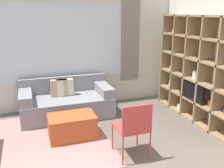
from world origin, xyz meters
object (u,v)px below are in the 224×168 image
at_px(shelving_unit, 199,70).
at_px(couch_main, 66,102).
at_px(ottoman, 72,127).
at_px(folding_chair, 133,126).

relative_size(shelving_unit, couch_main, 1.23).
bearing_deg(couch_main, ottoman, -93.84).
bearing_deg(couch_main, folding_chair, -71.27).
distance_m(couch_main, ottoman, 1.02).
height_order(shelving_unit, couch_main, shelving_unit).
bearing_deg(couch_main, shelving_unit, -22.34).
xyz_separation_m(shelving_unit, folding_chair, (-1.77, -0.93, -0.47)).
distance_m(couch_main, folding_chair, 2.04).
distance_m(ottoman, folding_chair, 1.20).
bearing_deg(ottoman, folding_chair, -51.51).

